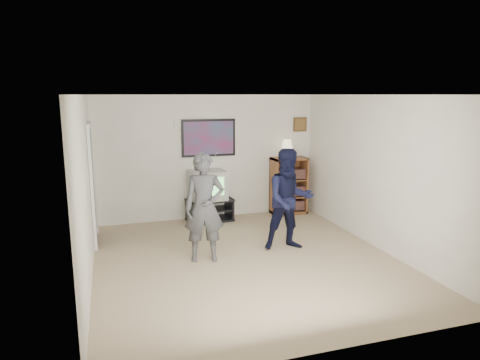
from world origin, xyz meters
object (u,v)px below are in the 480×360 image
bookshelf (289,186)px  person_short (289,200)px  media_stand (210,210)px  crt_television (208,185)px  person_tall (204,208)px

bookshelf → person_short: person_short is taller
media_stand → bookshelf: 1.78m
crt_television → person_tall: size_ratio=0.41×
crt_television → person_short: (0.92, -1.93, 0.09)m
bookshelf → person_tall: person_tall is taller
media_stand → person_tall: 2.17m
crt_television → person_tall: person_tall is taller
media_stand → person_tall: (-0.55, -2.01, 0.61)m
crt_television → media_stand: bearing=-4.2°
crt_television → bookshelf: bookshelf is taller
crt_television → person_short: bearing=-68.7°
crt_television → bookshelf: bearing=-2.6°
crt_television → person_tall: 2.07m
bookshelf → crt_television: bearing=-178.4°
media_stand → bookshelf: size_ratio=0.79×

